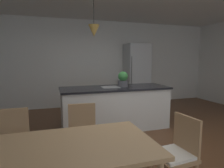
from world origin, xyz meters
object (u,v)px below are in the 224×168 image
object	(u,v)px
chair_far_left	(11,143)
potted_plant_on_island	(123,79)
refrigerator	(137,75)
chair_kitchen_end	(177,152)
dining_table	(47,155)
kitchen_island	(115,107)
chair_far_right	(83,134)

from	to	relation	value
chair_far_left	potted_plant_on_island	world-z (taller)	potted_plant_on_island
chair_far_left	refrigerator	distance (m)	4.52
potted_plant_on_island	chair_kitchen_end	bearing A→B (deg)	-94.95
dining_table	chair_far_left	xyz separation A→B (m)	(-0.44, 0.83, -0.18)
chair_far_left	kitchen_island	size ratio (longest dim) A/B	0.38
dining_table	kitchen_island	distance (m)	2.56
chair_far_left	refrigerator	xyz separation A→B (m)	(3.16, 3.20, 0.51)
kitchen_island	refrigerator	bearing A→B (deg)	53.83
chair_far_left	kitchen_island	distance (m)	2.23
dining_table	chair_far_right	size ratio (longest dim) A/B	2.24
dining_table	potted_plant_on_island	world-z (taller)	potted_plant_on_island
dining_table	chair_far_right	world-z (taller)	chair_far_right
chair_kitchen_end	potted_plant_on_island	bearing A→B (deg)	85.05
chair_kitchen_end	refrigerator	distance (m)	4.29
dining_table	chair_kitchen_end	world-z (taller)	chair_kitchen_end
potted_plant_on_island	dining_table	bearing A→B (deg)	-125.32
chair_far_right	refrigerator	distance (m)	3.96
chair_far_right	kitchen_island	xyz separation A→B (m)	(0.91, 1.33, -0.01)
dining_table	chair_far_left	distance (m)	0.96
chair_far_left	potted_plant_on_island	size ratio (longest dim) A/B	2.62
refrigerator	potted_plant_on_island	xyz separation A→B (m)	(-1.19, -1.87, 0.07)
chair_kitchen_end	potted_plant_on_island	xyz separation A→B (m)	(0.19, 2.16, 0.59)
chair_far_left	dining_table	bearing A→B (deg)	-62.42
chair_far_right	chair_kitchen_end	bearing A→B (deg)	-42.64
chair_far_right	chair_kitchen_end	xyz separation A→B (m)	(0.90, -0.83, 0.00)
chair_far_left	kitchen_island	world-z (taller)	kitchen_island
chair_far_right	potted_plant_on_island	bearing A→B (deg)	50.65
chair_kitchen_end	refrigerator	size ratio (longest dim) A/B	0.44
dining_table	chair_kitchen_end	size ratio (longest dim) A/B	2.24
chair_far_right	chair_kitchen_end	distance (m)	1.22
kitchen_island	refrigerator	distance (m)	2.38
dining_table	chair_far_left	world-z (taller)	chair_far_left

